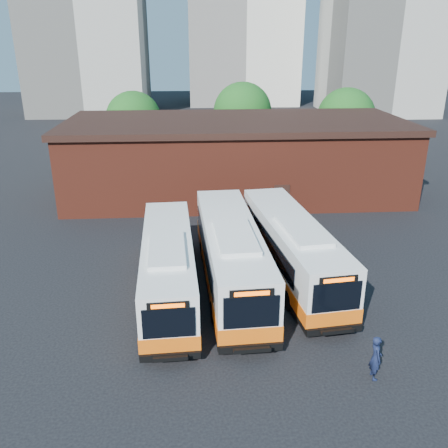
{
  "coord_description": "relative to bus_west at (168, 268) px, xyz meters",
  "views": [
    {
      "loc": [
        -3.69,
        -20.21,
        12.68
      ],
      "look_at": [
        -2.07,
        4.34,
        3.09
      ],
      "focal_mm": 38.0,
      "sensor_mm": 36.0,
      "label": 1
    }
  ],
  "objects": [
    {
      "name": "transit_worker",
      "position": [
        8.45,
        -7.25,
        -0.58
      ],
      "size": [
        0.46,
        0.7,
        1.91
      ],
      "primitive_type": "imported",
      "rotation": [
        0.0,
        0.0,
        1.56
      ],
      "color": "#131A36",
      "rests_on": "ground"
    },
    {
      "name": "depot_building",
      "position": [
        5.13,
        17.87,
        1.73
      ],
      "size": [
        28.6,
        12.6,
        6.4
      ],
      "color": "maroon",
      "rests_on": "ground"
    },
    {
      "name": "tree_east",
      "position": [
        18.13,
        28.87,
        3.3
      ],
      "size": [
        6.24,
        6.24,
        7.96
      ],
      "color": "#382314",
      "rests_on": "ground"
    },
    {
      "name": "tree_mid",
      "position": [
        7.13,
        31.87,
        3.55
      ],
      "size": [
        6.56,
        6.56,
        8.36
      ],
      "color": "#382314",
      "rests_on": "ground"
    },
    {
      "name": "tree_west",
      "position": [
        -4.87,
        29.87,
        3.11
      ],
      "size": [
        6.0,
        6.0,
        7.65
      ],
      "color": "#382314",
      "rests_on": "ground"
    },
    {
      "name": "bus_mideast",
      "position": [
        6.85,
        1.68,
        0.08
      ],
      "size": [
        4.17,
        13.21,
        3.55
      ],
      "rotation": [
        0.0,
        0.0,
        0.12
      ],
      "color": "white",
      "rests_on": "ground"
    },
    {
      "name": "bus_west",
      "position": [
        0.0,
        0.0,
        0.0
      ],
      "size": [
        3.16,
        12.5,
        3.38
      ],
      "rotation": [
        0.0,
        0.0,
        0.05
      ],
      "color": "white",
      "rests_on": "ground"
    },
    {
      "name": "ground",
      "position": [
        5.13,
        -2.13,
        -1.53
      ],
      "size": [
        220.0,
        220.0,
        0.0
      ],
      "primitive_type": "plane",
      "color": "black"
    },
    {
      "name": "bus_midwest",
      "position": [
        3.35,
        0.84,
        0.14
      ],
      "size": [
        3.46,
        13.65,
        3.68
      ],
      "rotation": [
        0.0,
        0.0,
        0.05
      ],
      "color": "white",
      "rests_on": "ground"
    }
  ]
}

